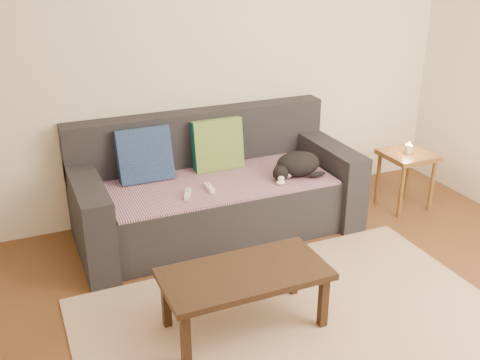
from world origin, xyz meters
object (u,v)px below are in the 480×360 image
(wii_remote_a, at_px, (210,188))
(wii_remote_b, at_px, (188,194))
(cat, at_px, (297,165))
(sofa, at_px, (215,192))
(side_table, at_px, (407,163))
(coffee_table, at_px, (245,279))

(wii_remote_a, bearing_deg, wii_remote_b, 105.47)
(wii_remote_a, xyz_separation_m, wii_remote_b, (-0.18, -0.04, 0.00))
(cat, height_order, wii_remote_a, cat)
(sofa, relative_size, side_table, 4.34)
(sofa, xyz_separation_m, coffee_table, (-0.28, -1.21, 0.02))
(cat, bearing_deg, coffee_table, -114.52)
(wii_remote_a, height_order, wii_remote_b, same)
(side_table, bearing_deg, sofa, 170.90)
(wii_remote_b, relative_size, coffee_table, 0.16)
(wii_remote_b, relative_size, side_table, 0.31)
(wii_remote_b, distance_m, side_table, 1.90)
(cat, distance_m, wii_remote_b, 0.88)
(wii_remote_a, distance_m, wii_remote_b, 0.18)
(cat, height_order, coffee_table, cat)
(coffee_table, bearing_deg, wii_remote_a, 80.73)
(wii_remote_a, relative_size, wii_remote_b, 1.00)
(sofa, bearing_deg, wii_remote_a, -119.21)
(wii_remote_a, distance_m, side_table, 1.72)
(wii_remote_b, bearing_deg, wii_remote_a, -53.11)
(wii_remote_a, distance_m, coffee_table, 1.02)
(sofa, height_order, wii_remote_a, sofa)
(wii_remote_b, bearing_deg, coffee_table, -155.72)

